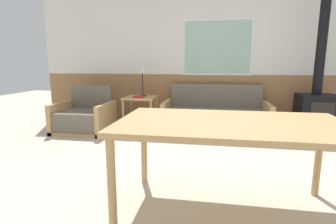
% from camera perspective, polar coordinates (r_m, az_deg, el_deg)
% --- Properties ---
extents(ground_plane, '(16.00, 16.00, 0.00)m').
position_cam_1_polar(ground_plane, '(2.79, 12.55, -15.16)').
color(ground_plane, beige).
extents(wall_back, '(7.20, 0.09, 2.70)m').
position_cam_1_polar(wall_back, '(5.14, 11.76, 12.12)').
color(wall_back, '#996B42').
rests_on(wall_back, ground_plane).
extents(couch, '(1.84, 0.81, 0.81)m').
position_cam_1_polar(couch, '(4.74, 10.21, -1.21)').
color(couch, tan).
rests_on(couch, ground_plane).
extents(armchair, '(0.93, 0.80, 0.79)m').
position_cam_1_polar(armchair, '(4.88, -17.73, -1.28)').
color(armchair, tan).
rests_on(armchair, ground_plane).
extents(side_table, '(0.56, 0.56, 0.59)m').
position_cam_1_polar(side_table, '(4.81, -5.99, 2.16)').
color(side_table, tan).
rests_on(side_table, ground_plane).
extents(table_lamp, '(0.21, 0.21, 0.58)m').
position_cam_1_polar(table_lamp, '(4.85, -5.60, 8.97)').
color(table_lamp, '#262628').
rests_on(table_lamp, side_table).
extents(book_stack, '(0.17, 0.15, 0.03)m').
position_cam_1_polar(book_stack, '(4.70, -6.46, 3.32)').
color(book_stack, '#B22823').
rests_on(book_stack, side_table).
extents(dining_table, '(1.74, 0.98, 0.76)m').
position_cam_1_polar(dining_table, '(2.08, 13.53, -3.90)').
color(dining_table, tan).
rests_on(dining_table, ground_plane).
extents(wood_stove, '(0.58, 0.51, 2.46)m').
position_cam_1_polar(wood_stove, '(4.93, 29.67, 2.36)').
color(wood_stove, black).
rests_on(wood_stove, ground_plane).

